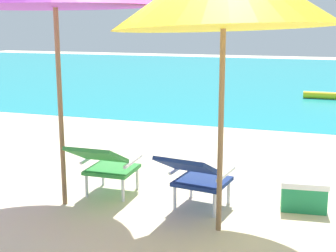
{
  "coord_description": "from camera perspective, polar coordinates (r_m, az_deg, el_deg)",
  "views": [
    {
      "loc": [
        1.67,
        -4.69,
        1.9
      ],
      "look_at": [
        0.0,
        0.32,
        0.75
      ],
      "focal_mm": 50.51,
      "sensor_mm": 36.0,
      "label": 1
    }
  ],
  "objects": [
    {
      "name": "ocean_band",
      "position": [
        17.67,
        12.93,
        5.84
      ],
      "size": [
        40.0,
        18.0,
        0.01
      ],
      "primitive_type": "cube",
      "color": "teal",
      "rests_on": "ground_plane"
    },
    {
      "name": "lounge_chair_left",
      "position": [
        5.23,
        -7.58,
        -4.46
      ],
      "size": [
        0.56,
        0.88,
        0.68
      ],
      "color": "#338E3D",
      "rests_on": "ground_plane"
    },
    {
      "name": "swim_buoy",
      "position": [
        12.73,
        19.6,
        3.45
      ],
      "size": [
        1.6,
        0.18,
        0.18
      ],
      "primitive_type": "cylinder",
      "rotation": [
        0.0,
        1.57,
        0.0
      ],
      "color": "yellow",
      "rests_on": "ocean_band"
    },
    {
      "name": "ground_plane",
      "position": [
        9.05,
        7.36,
        0.07
      ],
      "size": [
        40.0,
        40.0,
        0.0
      ],
      "primitive_type": "plane",
      "color": "beige"
    },
    {
      "name": "cooler_box",
      "position": [
        5.16,
        16.05,
        -7.89
      ],
      "size": [
        0.5,
        0.37,
        0.32
      ],
      "color": "#1E844C",
      "rests_on": "ground_plane"
    },
    {
      "name": "lounge_chair_right",
      "position": [
        4.81,
        3.39,
        -5.89
      ],
      "size": [
        0.66,
        0.94,
        0.68
      ],
      "color": "navy",
      "rests_on": "ground_plane"
    }
  ]
}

